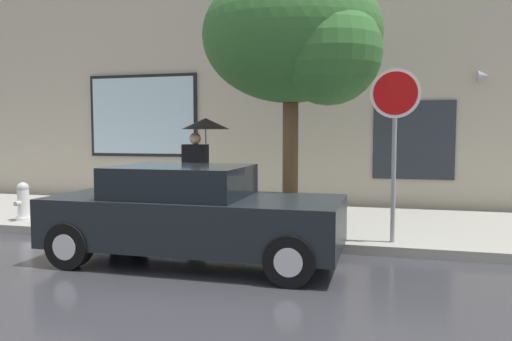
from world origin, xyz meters
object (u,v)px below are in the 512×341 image
Objects in this scene: parked_car at (193,214)px; street_tree at (298,39)px; pedestrian_with_umbrella at (202,140)px; fire_hydrant at (23,202)px; stop_sign at (395,120)px.

parked_car is 0.91× the size of street_tree.
pedestrian_with_umbrella is 2.81m from street_tree.
fire_hydrant is at bearing -176.05° from street_tree.
street_tree is (1.18, 1.93, 2.77)m from parked_car.
street_tree is (5.39, 0.37, 2.95)m from fire_hydrant.
pedestrian_with_umbrella is at bearing 159.78° from stop_sign.
stop_sign is (7.00, -0.22, 1.54)m from fire_hydrant.
parked_car is 4.49m from fire_hydrant.
stop_sign reaches higher than parked_car.
pedestrian_with_umbrella reaches higher than fire_hydrant.
stop_sign is at bearing -20.13° from street_tree.
street_tree reaches higher than parked_car.
parked_car is 1.55× the size of stop_sign.
fire_hydrant is 6.15m from street_tree.
parked_car is at bearing -71.69° from pedestrian_with_umbrella.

